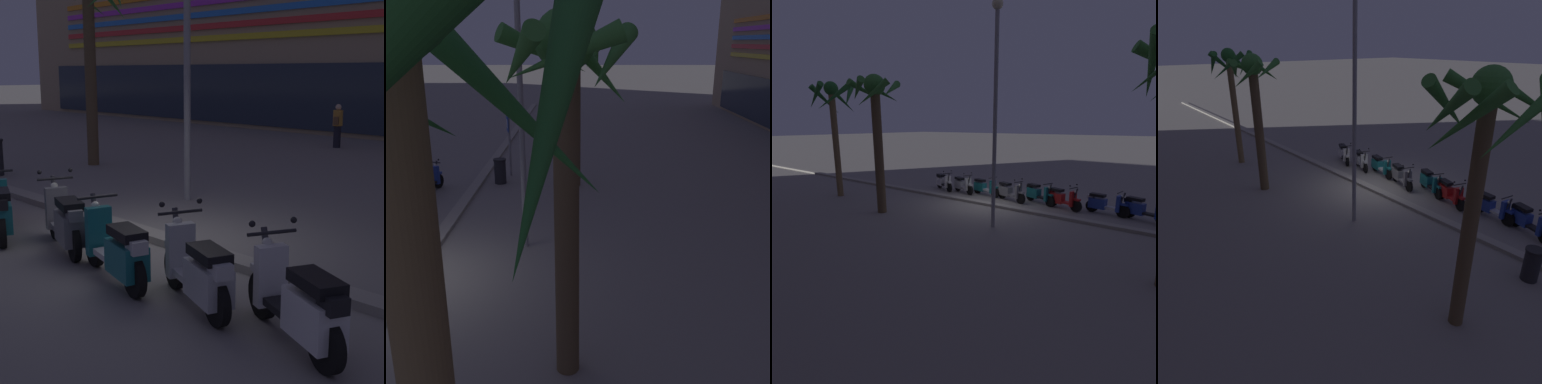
% 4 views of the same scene
% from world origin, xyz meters
% --- Properties ---
extents(ground_plane, '(200.00, 200.00, 0.00)m').
position_xyz_m(ground_plane, '(0.00, 0.00, 0.00)').
color(ground_plane, gray).
extents(curb_strip, '(60.00, 0.36, 0.12)m').
position_xyz_m(curb_strip, '(0.00, 0.17, 0.06)').
color(curb_strip, gray).
rests_on(curb_strip, ground).
extents(scooter_blue_mid_centre, '(1.72, 0.81, 1.17)m').
position_xyz_m(scooter_blue_mid_centre, '(-6.17, -1.43, 0.46)').
color(scooter_blue_mid_centre, black).
rests_on(scooter_blue_mid_centre, ground).
extents(scooter_blue_last_in_row, '(1.75, 0.61, 1.04)m').
position_xyz_m(scooter_blue_last_in_row, '(-4.78, -1.50, 0.45)').
color(scooter_blue_last_in_row, black).
rests_on(scooter_blue_last_in_row, ground).
extents(scooter_red_tail_end, '(1.69, 0.78, 1.17)m').
position_xyz_m(scooter_red_tail_end, '(-3.06, -1.32, 0.46)').
color(scooter_red_tail_end, black).
rests_on(scooter_red_tail_end, ground).
extents(crossing_sign, '(0.59, 0.19, 2.40)m').
position_xyz_m(crossing_sign, '(-8.58, 1.23, 1.50)').
color(crossing_sign, '#939399').
rests_on(crossing_sign, ground).
extents(palm_tree_near_sign, '(2.62, 2.55, 5.61)m').
position_xyz_m(palm_tree_near_sign, '(-7.24, 3.86, 4.31)').
color(palm_tree_near_sign, brown).
rests_on(palm_tree_near_sign, ground).
extents(palm_tree_far_corner, '(2.23, 2.35, 5.70)m').
position_xyz_m(palm_tree_far_corner, '(7.05, 3.13, 4.27)').
color(palm_tree_far_corner, olive).
rests_on(palm_tree_far_corner, ground).
extents(palm_tree_by_mall_entrance, '(2.02, 2.03, 5.57)m').
position_xyz_m(palm_tree_by_mall_entrance, '(2.89, 3.81, 4.08)').
color(palm_tree_by_mall_entrance, brown).
rests_on(palm_tree_by_mall_entrance, ground).
extents(litter_bin, '(0.48, 0.48, 0.95)m').
position_xyz_m(litter_bin, '(-7.50, 1.00, 0.48)').
color(litter_bin, '#232328').
rests_on(litter_bin, ground).
extents(street_lamp, '(0.36, 0.36, 7.55)m').
position_xyz_m(street_lamp, '(-1.89, 2.59, 4.53)').
color(street_lamp, '#939399').
rests_on(street_lamp, ground).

